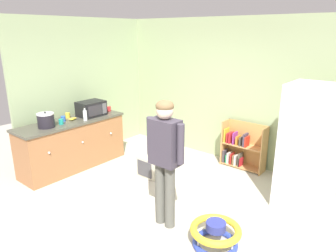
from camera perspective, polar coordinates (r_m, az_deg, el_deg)
The scene contains 18 objects.
ground_plane at distance 4.55m, azimuth -1.99°, elevation -15.37°, with size 12.00×12.00×0.00m, color #BBB4A2.
back_wall at distance 5.89m, azimuth 13.12°, elevation 5.95°, with size 5.20×0.06×2.70m, color #9DAF7F.
left_side_wall at distance 6.45m, azimuth -15.10°, elevation 6.74°, with size 0.06×2.99×2.70m, color #9AAF80.
kitchen_counter at distance 5.97m, azimuth -17.11°, elevation -3.17°, with size 0.65×1.98×0.90m.
refrigerator at distance 4.74m, azimuth 24.60°, elevation -3.66°, with size 0.73×0.68×1.78m.
bookshelf at distance 5.91m, azimuth 13.39°, elevation -3.97°, with size 0.80×0.28×0.85m.
standing_person at distance 3.82m, azimuth -0.57°, elevation -4.92°, with size 0.57×0.22×1.67m.
baby_walker at distance 3.89m, azimuth 8.73°, elevation -19.09°, with size 0.60×0.60×0.32m.
pet_carrier at distance 5.55m, azimuth -2.41°, elevation -7.00°, with size 0.42×0.55×0.36m.
microwave at distance 6.04m, azimuth -13.94°, elevation 3.14°, with size 0.37×0.48×0.28m.
crock_pot at distance 5.53m, azimuth -21.56°, elevation 0.99°, with size 0.28×0.28×0.27m.
banana_bunch at distance 5.84m, azimuth -17.08°, elevation 1.29°, with size 0.12×0.16×0.04m.
clear_bottle at distance 5.75m, azimuth -15.02°, elevation 1.95°, with size 0.07×0.07×0.25m.
green_cup at distance 5.79m, azimuth -21.91°, elevation 0.86°, with size 0.08×0.08×0.10m, color green.
yellow_cup at distance 6.03m, azimuth -17.97°, elevation 1.89°, with size 0.08×0.08×0.10m, color yellow.
red_cup at distance 6.33m, azimuth -10.83°, elevation 3.11°, with size 0.08×0.08×0.10m, color red.
teal_cup at distance 5.64m, azimuth -19.08°, elevation 0.76°, with size 0.08×0.08×0.10m, color teal.
blue_cup at distance 5.82m, azimuth -18.73°, elevation 1.28°, with size 0.08×0.08×0.10m, color blue.
Camera 1 is at (2.56, -2.87, 2.44)m, focal length 33.13 mm.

